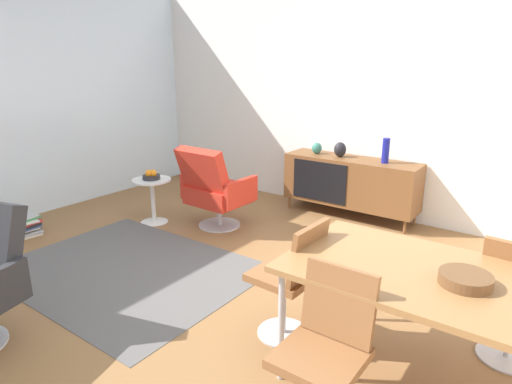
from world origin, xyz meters
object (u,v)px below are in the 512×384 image
magazine_stack (20,227)px  dining_chair_near_window (292,275)px  vase_cobalt (317,148)px  side_table_round (153,196)px  vase_sculptural_dark (340,150)px  dining_chair_front_left (326,348)px  wooden_bowl_on_table (465,279)px  dining_table (436,282)px  sideboard (350,181)px  lounge_chair_red (214,188)px  fruit_bowl (151,175)px  vase_ceramic_small (386,151)px

magazine_stack → dining_chair_near_window: bearing=3.2°
vase_cobalt → side_table_round: 2.06m
vase_sculptural_dark → dining_chair_front_left: size_ratio=0.21×
wooden_bowl_on_table → dining_chair_near_window: dining_chair_near_window is taller
wooden_bowl_on_table → magazine_stack: (-4.34, -0.16, -0.66)m
vase_cobalt → wooden_bowl_on_table: vase_cobalt is taller
vase_cobalt → dining_chair_front_left: vase_cobalt is taller
dining_table → dining_chair_front_left: size_ratio=1.87×
sideboard → lounge_chair_red: (-1.07, -1.23, 0.03)m
vase_sculptural_dark → dining_chair_front_left: bearing=-65.2°
dining_table → wooden_bowl_on_table: bearing=-9.5°
dining_table → dining_chair_front_left: 0.70m
dining_chair_front_left → side_table_round: bearing=153.2°
lounge_chair_red → fruit_bowl: bearing=-157.2°
vase_cobalt → lounge_chair_red: (-0.60, -1.24, -0.32)m
vase_ceramic_small → dining_chair_near_window: 2.55m
dining_chair_front_left → dining_table: bearing=58.0°
dining_chair_front_left → side_table_round: (-3.02, 1.52, -0.15)m
vase_ceramic_small → side_table_round: bearing=-144.7°
fruit_bowl → dining_chair_front_left: bearing=-26.7°
wooden_bowl_on_table → dining_chair_near_window: (-1.03, 0.02, -0.30)m
dining_chair_near_window → magazine_stack: bearing=-176.8°
vase_cobalt → fruit_bowl: size_ratio=0.69×
vase_sculptural_dark → fruit_bowl: 2.23m
dining_table → vase_ceramic_small: bearing=115.9°
fruit_bowl → vase_sculptural_dark: bearing=43.5°
vase_cobalt → dining_table: 3.25m
dining_chair_front_left → magazine_stack: (-3.85, 0.37, -0.36)m
vase_sculptural_dark → lounge_chair_red: bearing=-126.4°
vase_ceramic_small → fruit_bowl: (-2.16, -1.53, -0.30)m
dining_chair_near_window → lounge_chair_red: bearing=144.8°
vase_cobalt → side_table_round: vase_cobalt is taller
dining_chair_near_window → sideboard: bearing=106.1°
lounge_chair_red → side_table_round: (-0.70, -0.29, -0.15)m
vase_ceramic_small → fruit_bowl: bearing=-144.7°
vase_ceramic_small → dining_chair_front_left: vase_ceramic_small is taller
vase_cobalt → sideboard: bearing=-0.2°
wooden_bowl_on_table → fruit_bowl: bearing=164.3°
dining_table → fruit_bowl: (-3.37, 0.97, -0.13)m
dining_table → wooden_bowl_on_table: 0.16m
dining_chair_front_left → side_table_round: dining_chair_front_left is taller
dining_chair_front_left → dining_chair_near_window: bearing=134.1°
vase_sculptural_dark → dining_table: size_ratio=0.11×
dining_table → dining_chair_front_left: dining_chair_front_left is taller
side_table_round → vase_sculptural_dark: bearing=43.5°
vase_ceramic_small → dining_chair_front_left: size_ratio=0.33×
dining_table → dining_chair_near_window: (-0.89, -0.00, -0.23)m
vase_cobalt → fruit_bowl: vase_cobalt is taller
vase_sculptural_dark → side_table_round: size_ratio=0.34×
dining_chair_near_window → lounge_chair_red: 2.19m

